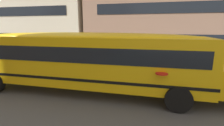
{
  "coord_description": "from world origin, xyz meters",
  "views": [
    {
      "loc": [
        2.6,
        -8.85,
        3.14
      ],
      "look_at": [
        0.76,
        -0.69,
        1.34
      ],
      "focal_mm": 26.38,
      "sensor_mm": 36.0,
      "label": 1
    }
  ],
  "objects": [
    {
      "name": "lane_centreline",
      "position": [
        0.0,
        0.0,
        0.0
      ],
      "size": [
        110.0,
        0.16,
        0.01
      ],
      "primitive_type": "cube",
      "color": "silver",
      "rests_on": "ground_plane"
    },
    {
      "name": "school_bus",
      "position": [
        -0.21,
        -1.39,
        1.74
      ],
      "size": [
        13.11,
        3.18,
        2.92
      ],
      "rotation": [
        0.0,
        0.0,
        -0.01
      ],
      "color": "yellow",
      "rests_on": "ground_plane"
    },
    {
      "name": "ground_plane",
      "position": [
        0.0,
        0.0,
        0.0
      ],
      "size": [
        400.0,
        400.0,
        0.0
      ],
      "primitive_type": "plane",
      "color": "#4C4C4F"
    },
    {
      "name": "parked_car_beige_by_entrance",
      "position": [
        -11.66,
        5.04,
        0.84
      ],
      "size": [
        3.96,
        1.99,
        1.64
      ],
      "rotation": [
        0.0,
        0.0,
        0.04
      ],
      "color": "#C1B28E",
      "rests_on": "ground_plane"
    },
    {
      "name": "sidewalk_far",
      "position": [
        0.0,
        7.85,
        0.01
      ],
      "size": [
        120.0,
        3.0,
        0.01
      ],
      "primitive_type": "cube",
      "color": "gray",
      "rests_on": "ground_plane"
    }
  ]
}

